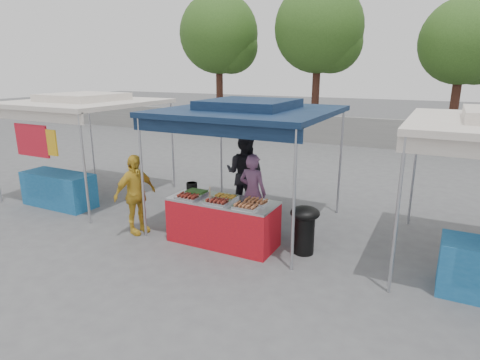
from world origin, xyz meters
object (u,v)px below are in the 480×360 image
at_px(cooking_pot, 192,186).
at_px(wok_burner, 304,226).
at_px(helper_man, 245,173).
at_px(vendor_table, 223,222).
at_px(vendor_woman, 253,193).
at_px(customer_person, 135,195).

height_order(cooking_pot, wok_burner, cooking_pot).
xyz_separation_m(wok_burner, helper_man, (-1.89, 1.45, 0.39)).
bearing_deg(wok_burner, vendor_table, 174.86).
xyz_separation_m(cooking_pot, wok_burner, (2.36, -0.04, -0.40)).
bearing_deg(vendor_woman, vendor_table, 78.55).
distance_m(cooking_pot, helper_man, 1.48).
height_order(vendor_table, customer_person, customer_person).
relative_size(vendor_woman, customer_person, 0.99).
distance_m(vendor_table, helper_man, 1.84).
bearing_deg(cooking_pot, vendor_woman, 24.99).
distance_m(vendor_table, wok_burner, 1.50).
bearing_deg(wok_burner, vendor_woman, 140.28).
xyz_separation_m(helper_man, customer_person, (-1.35, -2.06, -0.12)).
distance_m(cooking_pot, vendor_woman, 1.21).
xyz_separation_m(vendor_table, helper_man, (-0.41, 1.73, 0.48)).
bearing_deg(cooking_pot, wok_burner, -1.03).
xyz_separation_m(vendor_woman, helper_man, (-0.63, 0.89, 0.12)).
bearing_deg(helper_man, vendor_table, 99.06).
distance_m(vendor_woman, helper_man, 1.10).
bearing_deg(vendor_woman, wok_burner, 159.12).
distance_m(vendor_table, vendor_woman, 0.94).
distance_m(helper_man, customer_person, 2.47).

